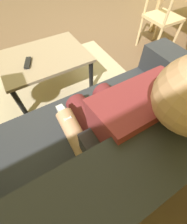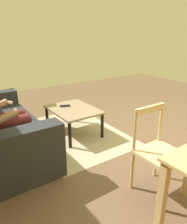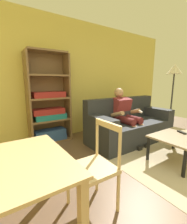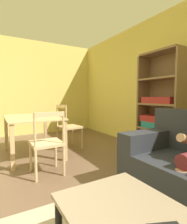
{
  "view_description": "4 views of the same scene",
  "coord_description": "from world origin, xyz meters",
  "px_view_note": "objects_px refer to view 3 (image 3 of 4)",
  "views": [
    {
      "loc": [
        1.41,
        2.13,
        1.35
      ],
      "look_at": [
        1.19,
        1.76,
        0.75
      ],
      "focal_mm": 23.68,
      "sensor_mm": 36.0,
      "label": 1
    },
    {
      "loc": [
        -1.71,
        2.28,
        1.58
      ],
      "look_at": [
        -0.19,
        1.22,
        0.9
      ],
      "focal_mm": 34.12,
      "sensor_mm": 36.0,
      "label": 2
    },
    {
      "loc": [
        -1.37,
        -0.52,
        1.31
      ],
      "look_at": [
        -0.19,
        1.22,
        0.9
      ],
      "focal_mm": 24.65,
      "sensor_mm": 36.0,
      "label": 3
    },
    {
      "loc": [
        1.87,
        0.02,
        1.1
      ],
      "look_at": [
        -0.19,
        1.22,
        0.9
      ],
      "focal_mm": 27.95,
      "sensor_mm": 36.0,
      "label": 4
    }
  ],
  "objects_px": {
    "floor_lamp": "(174,75)",
    "tv_remote": "(182,132)",
    "coffee_table": "(179,139)",
    "dining_chair_facing_couch": "(95,167)",
    "bookshelf": "(49,108)",
    "couch": "(129,125)",
    "person_lounging": "(125,114)"
  },
  "relations": [
    {
      "from": "bookshelf",
      "to": "floor_lamp",
      "type": "relative_size",
      "value": 1.11
    },
    {
      "from": "coffee_table",
      "to": "bookshelf",
      "type": "relative_size",
      "value": 0.46
    },
    {
      "from": "couch",
      "to": "dining_chair_facing_couch",
      "type": "relative_size",
      "value": 2.18
    },
    {
      "from": "tv_remote",
      "to": "dining_chair_facing_couch",
      "type": "relative_size",
      "value": 0.19
    },
    {
      "from": "person_lounging",
      "to": "tv_remote",
      "type": "height_order",
      "value": "person_lounging"
    },
    {
      "from": "couch",
      "to": "person_lounging",
      "type": "relative_size",
      "value": 1.68
    },
    {
      "from": "coffee_table",
      "to": "tv_remote",
      "type": "xyz_separation_m",
      "value": [
        0.17,
        0.06,
        0.07
      ]
    },
    {
      "from": "floor_lamp",
      "to": "person_lounging",
      "type": "bearing_deg",
      "value": 168.8
    },
    {
      "from": "floor_lamp",
      "to": "bookshelf",
      "type": "bearing_deg",
      "value": 156.49
    },
    {
      "from": "couch",
      "to": "dining_chair_facing_couch",
      "type": "height_order",
      "value": "couch"
    },
    {
      "from": "coffee_table",
      "to": "tv_remote",
      "type": "relative_size",
      "value": 5.25
    },
    {
      "from": "person_lounging",
      "to": "coffee_table",
      "type": "relative_size",
      "value": 1.32
    },
    {
      "from": "couch",
      "to": "bookshelf",
      "type": "relative_size",
      "value": 1.02
    },
    {
      "from": "person_lounging",
      "to": "floor_lamp",
      "type": "bearing_deg",
      "value": -11.2
    },
    {
      "from": "bookshelf",
      "to": "person_lounging",
      "type": "bearing_deg",
      "value": -33.7
    },
    {
      "from": "tv_remote",
      "to": "floor_lamp",
      "type": "height_order",
      "value": "floor_lamp"
    },
    {
      "from": "floor_lamp",
      "to": "couch",
      "type": "bearing_deg",
      "value": 167.86
    },
    {
      "from": "couch",
      "to": "dining_chair_facing_couch",
      "type": "distance_m",
      "value": 2.09
    },
    {
      "from": "coffee_table",
      "to": "tv_remote",
      "type": "bearing_deg",
      "value": 17.94
    },
    {
      "from": "coffee_table",
      "to": "floor_lamp",
      "type": "relative_size",
      "value": 0.51
    },
    {
      "from": "person_lounging",
      "to": "dining_chair_facing_couch",
      "type": "bearing_deg",
      "value": -144.31
    },
    {
      "from": "coffee_table",
      "to": "dining_chair_facing_couch",
      "type": "xyz_separation_m",
      "value": [
        -1.72,
        -0.01,
        0.07
      ]
    },
    {
      "from": "tv_remote",
      "to": "dining_chair_facing_couch",
      "type": "distance_m",
      "value": 1.89
    },
    {
      "from": "tv_remote",
      "to": "coffee_table",
      "type": "bearing_deg",
      "value": 41.18
    },
    {
      "from": "person_lounging",
      "to": "bookshelf",
      "type": "bearing_deg",
      "value": 146.3
    },
    {
      "from": "bookshelf",
      "to": "floor_lamp",
      "type": "bearing_deg",
      "value": -23.51
    },
    {
      "from": "person_lounging",
      "to": "floor_lamp",
      "type": "distance_m",
      "value": 1.62
    },
    {
      "from": "floor_lamp",
      "to": "tv_remote",
      "type": "bearing_deg",
      "value": -142.66
    },
    {
      "from": "coffee_table",
      "to": "floor_lamp",
      "type": "xyz_separation_m",
      "value": [
        1.25,
        0.88,
        1.09
      ]
    },
    {
      "from": "couch",
      "to": "floor_lamp",
      "type": "relative_size",
      "value": 1.14
    },
    {
      "from": "bookshelf",
      "to": "floor_lamp",
      "type": "distance_m",
      "value": 3.07
    },
    {
      "from": "dining_chair_facing_couch",
      "to": "floor_lamp",
      "type": "distance_m",
      "value": 3.26
    }
  ]
}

